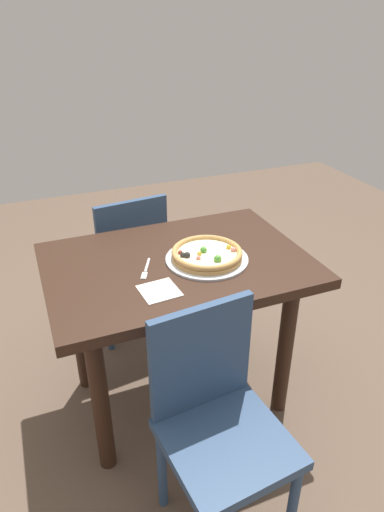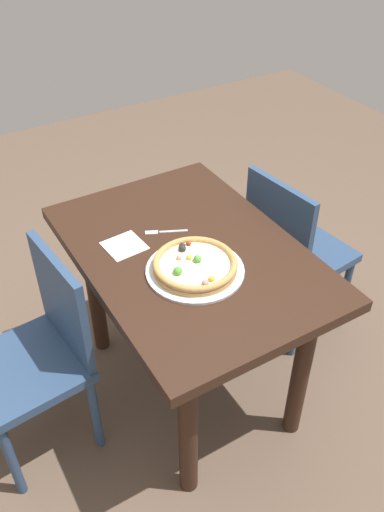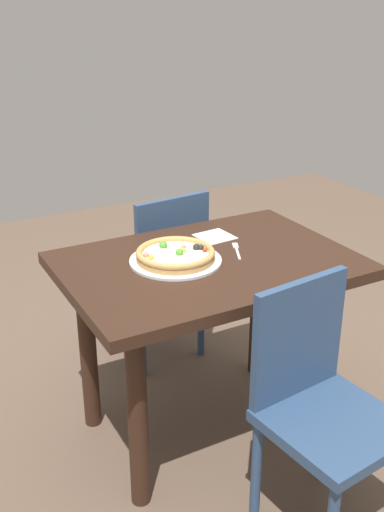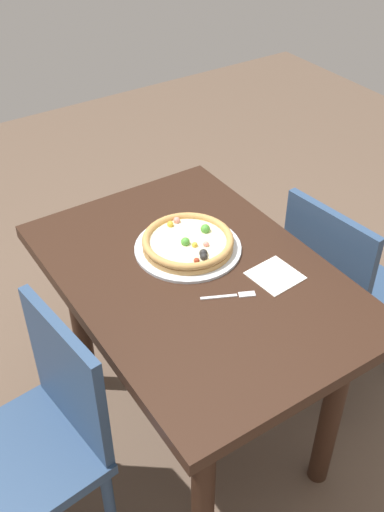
# 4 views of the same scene
# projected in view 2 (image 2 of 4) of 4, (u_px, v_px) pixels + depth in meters

# --- Properties ---
(ground_plane) EXTENTS (6.00, 6.00, 0.00)m
(ground_plane) POSITION_uv_depth(u_px,v_px,m) (190.00, 382.00, 2.47)
(ground_plane) COLOR brown
(dining_table) EXTENTS (1.10, 0.77, 0.77)m
(dining_table) POSITION_uv_depth(u_px,v_px,m) (189.00, 276.00, 2.07)
(dining_table) COLOR #331E14
(dining_table) RESTS_ON ground
(chair_near) EXTENTS (0.44, 0.44, 0.87)m
(chair_near) POSITION_uv_depth(u_px,v_px,m) (292.00, 250.00, 2.46)
(chair_near) COLOR navy
(chair_near) RESTS_ON ground
(chair_far) EXTENTS (0.44, 0.44, 0.87)m
(chair_far) POSITION_uv_depth(u_px,v_px,m) (40.00, 352.00, 1.98)
(chair_far) COLOR navy
(chair_far) RESTS_ON ground
(plate) EXTENTS (0.35, 0.35, 0.01)m
(plate) POSITION_uv_depth(u_px,v_px,m) (195.00, 270.00, 1.89)
(plate) COLOR silver
(plate) RESTS_ON dining_table
(pizza) EXTENTS (0.30, 0.30, 0.05)m
(pizza) POSITION_uv_depth(u_px,v_px,m) (195.00, 265.00, 1.87)
(pizza) COLOR tan
(pizza) RESTS_ON plate
(fork) EXTENTS (0.08, 0.16, 0.00)m
(fork) POSITION_uv_depth(u_px,v_px,m) (163.00, 232.00, 2.07)
(fork) COLOR silver
(fork) RESTS_ON dining_table
(napkin) EXTENTS (0.15, 0.15, 0.00)m
(napkin) POSITION_uv_depth(u_px,v_px,m) (124.00, 246.00, 2.00)
(napkin) COLOR white
(napkin) RESTS_ON dining_table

